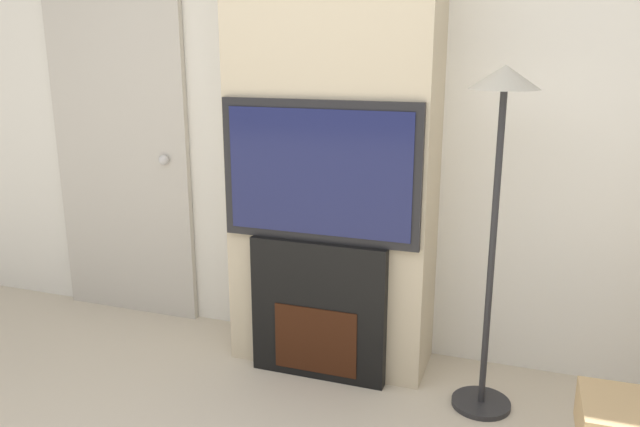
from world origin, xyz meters
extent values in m
cube|color=silver|center=(0.00, 2.03, 1.35)|extent=(6.00, 0.06, 2.70)
cube|color=beige|center=(0.00, 1.80, 1.35)|extent=(1.03, 0.41, 2.70)
cube|color=black|center=(0.00, 1.59, 0.36)|extent=(0.70, 0.14, 0.72)
cube|color=#33160A|center=(0.00, 1.52, 0.22)|extent=(0.43, 0.01, 0.35)
cube|color=black|center=(0.00, 1.59, 1.07)|extent=(0.99, 0.06, 0.69)
cube|color=#191E4C|center=(0.00, 1.56, 1.07)|extent=(0.91, 0.01, 0.60)
cylinder|color=#262628|center=(0.82, 1.55, 0.01)|extent=(0.27, 0.27, 0.03)
cylinder|color=#262628|center=(0.82, 1.55, 0.75)|extent=(0.03, 0.03, 1.45)
cone|color=#B7B2A3|center=(0.82, 1.55, 1.53)|extent=(0.30, 0.30, 0.10)
cube|color=tan|center=(1.39, 0.99, 0.37)|extent=(0.40, 0.33, 0.16)
cube|color=#BCB7AD|center=(-1.42, 1.98, 1.05)|extent=(0.93, 0.04, 2.10)
sphere|color=silver|center=(-1.10, 1.94, 1.01)|extent=(0.06, 0.06, 0.06)
camera|label=1|loc=(0.98, -1.18, 1.64)|focal=35.00mm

